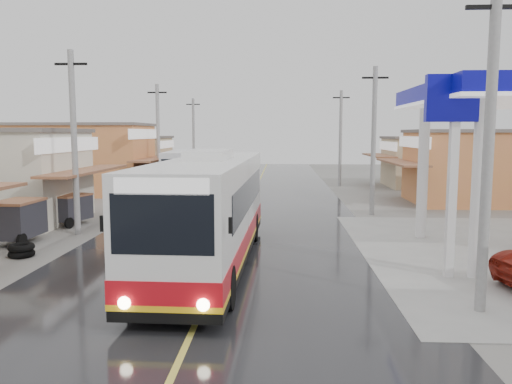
{
  "coord_description": "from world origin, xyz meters",
  "views": [
    {
      "loc": [
        1.97,
        -12.36,
        4.46
      ],
      "look_at": [
        0.98,
        7.81,
        2.08
      ],
      "focal_mm": 35.0,
      "sensor_mm": 36.0,
      "label": 1
    }
  ],
  "objects_px": {
    "coach_bus": "(211,210)",
    "second_bus": "(188,171)",
    "cyclist": "(125,244)",
    "tyre_stack": "(21,250)",
    "tricycle_near": "(18,219)",
    "tricycle_far": "(71,208)"
  },
  "relations": [
    {
      "from": "tricycle_far",
      "to": "tricycle_near",
      "type": "bearing_deg",
      "value": -76.58
    },
    {
      "from": "cyclist",
      "to": "tricycle_far",
      "type": "bearing_deg",
      "value": 111.03
    },
    {
      "from": "tricycle_far",
      "to": "tyre_stack",
      "type": "xyz_separation_m",
      "value": [
        0.79,
        -6.28,
        -0.62
      ]
    },
    {
      "from": "coach_bus",
      "to": "cyclist",
      "type": "xyz_separation_m",
      "value": [
        -3.09,
        0.37,
        -1.27
      ]
    },
    {
      "from": "second_bus",
      "to": "cyclist",
      "type": "xyz_separation_m",
      "value": [
        1.35,
        -19.35,
        -1.11
      ]
    },
    {
      "from": "coach_bus",
      "to": "tricycle_near",
      "type": "relative_size",
      "value": 5.27
    },
    {
      "from": "tricycle_near",
      "to": "tyre_stack",
      "type": "relative_size",
      "value": 2.54
    },
    {
      "from": "second_bus",
      "to": "tyre_stack",
      "type": "height_order",
      "value": "second_bus"
    },
    {
      "from": "second_bus",
      "to": "tricycle_near",
      "type": "height_order",
      "value": "second_bus"
    },
    {
      "from": "second_bus",
      "to": "tricycle_near",
      "type": "distance_m",
      "value": 17.38
    },
    {
      "from": "coach_bus",
      "to": "tricycle_far",
      "type": "relative_size",
      "value": 5.56
    },
    {
      "from": "coach_bus",
      "to": "second_bus",
      "type": "height_order",
      "value": "coach_bus"
    },
    {
      "from": "cyclist",
      "to": "second_bus",
      "type": "bearing_deg",
      "value": 79.48
    },
    {
      "from": "coach_bus",
      "to": "second_bus",
      "type": "relative_size",
      "value": 1.29
    },
    {
      "from": "coach_bus",
      "to": "tyre_stack",
      "type": "height_order",
      "value": "coach_bus"
    },
    {
      "from": "cyclist",
      "to": "tyre_stack",
      "type": "distance_m",
      "value": 3.97
    },
    {
      "from": "tyre_stack",
      "to": "tricycle_near",
      "type": "bearing_deg",
      "value": 119.95
    },
    {
      "from": "tricycle_near",
      "to": "tyre_stack",
      "type": "distance_m",
      "value": 2.51
    },
    {
      "from": "coach_bus",
      "to": "tyre_stack",
      "type": "relative_size",
      "value": 13.42
    },
    {
      "from": "coach_bus",
      "to": "cyclist",
      "type": "height_order",
      "value": "coach_bus"
    },
    {
      "from": "coach_bus",
      "to": "tricycle_near",
      "type": "bearing_deg",
      "value": 162.88
    },
    {
      "from": "second_bus",
      "to": "tricycle_far",
      "type": "xyz_separation_m",
      "value": [
        -3.38,
        -12.73,
        -0.85
      ]
    }
  ]
}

